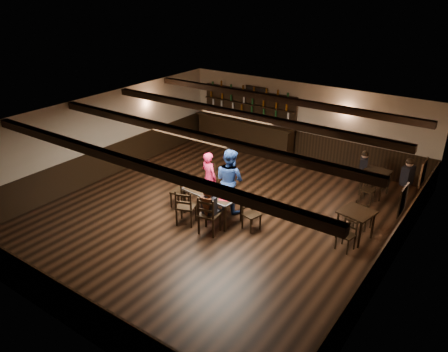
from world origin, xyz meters
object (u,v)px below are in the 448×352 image
Objects in this scene: dining_table at (212,195)px; man_blue at (230,180)px; woman_pink at (209,177)px; chair_near_left at (185,205)px; bar_counter at (246,130)px; cake at (202,185)px; chair_near_right at (208,213)px.

dining_table is 0.93× the size of man_blue.
chair_near_left is at bearing 114.88° from woman_pink.
bar_counter is (-2.19, 4.25, -0.17)m from man_blue.
dining_table is at bearing 87.57° from man_blue.
cake is (0.18, -0.57, 0.04)m from woman_pink.
cake is (-0.86, 0.87, 0.19)m from chair_near_right.
cake is at bearing 120.86° from woman_pink.
dining_table is 5.30m from bar_counter.
dining_table is 0.91m from woman_pink.
woman_pink reaches higher than chair_near_left.
chair_near_left is 0.97× the size of chair_near_right.
chair_near_right is 1.23m from cake.
chair_near_left reaches higher than dining_table.
bar_counter is (-1.73, 5.62, 0.14)m from chair_near_left.
chair_near_left is 0.75m from chair_near_right.
bar_counter is (-2.06, 4.88, 0.05)m from dining_table.
dining_table is 1.10× the size of woman_pink.
woman_pink is (-0.61, 0.67, 0.08)m from dining_table.
dining_table is 0.88m from chair_near_right.
chair_near_right is 6.17m from bar_counter.
chair_near_right is at bearing -1.45° from chair_near_left.
chair_near_right is at bearing -61.14° from dining_table.
bar_counter is (-1.63, 4.78, -0.07)m from cake.
chair_near_left is at bearing 80.38° from man_blue.
dining_table is at bearing 118.86° from chair_near_right.
dining_table is 1.65× the size of chair_near_left.
man_blue reaches higher than chair_near_right.
woman_pink is at bearing 107.16° from cake.
chair_near_left is 3.12× the size of cake.
woman_pink is (-0.28, 1.42, 0.17)m from chair_near_left.
chair_near_right is at bearing -45.30° from cake.
chair_near_left is at bearing 178.55° from chair_near_right.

